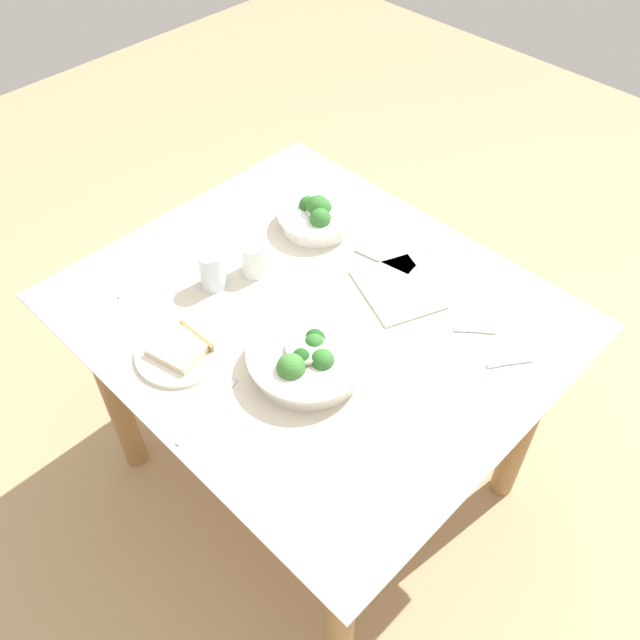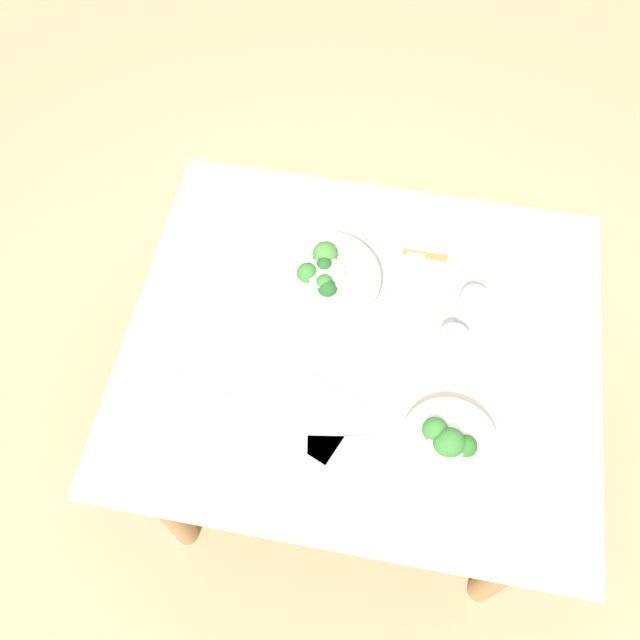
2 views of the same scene
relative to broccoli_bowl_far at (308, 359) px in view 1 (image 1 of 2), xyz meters
The scene contains 13 objects.
ground_plane 0.81m from the broccoli_bowl_far, 49.56° to the right, with size 6.00×6.00×0.00m, color tan.
dining_table 0.25m from the broccoli_bowl_far, 49.56° to the right, with size 1.13×0.97×0.76m.
broccoli_bowl_far is the anchor object (origin of this frame).
broccoli_bowl_near 0.50m from the broccoli_bowl_far, 47.38° to the right, with size 0.21×0.21×0.10m.
bread_side_plate 0.30m from the broccoli_bowl_far, 36.36° to the left, with size 0.21×0.21×0.03m.
water_glass_center 0.35m from the broccoli_bowl_far, 21.86° to the right, with size 0.07×0.07×0.09m, color silver.
water_glass_side 0.36m from the broccoli_bowl_far, ahead, with size 0.07×0.07×0.10m, color silver.
fork_by_far_bowl 0.45m from the broccoli_bowl_far, 133.74° to the right, with size 0.07×0.09×0.00m.
fork_by_near_bowl 0.40m from the broccoli_bowl_far, 119.17° to the right, with size 0.08×0.07×0.00m.
table_knife_left 0.51m from the broccoli_bowl_far, ahead, with size 0.19×0.01×0.00m, color #B7B7BC.
table_knife_right 0.25m from the broccoli_bowl_far, 73.93° to the left, with size 0.20×0.01×0.00m, color #B7B7BC.
napkin_folded_upper 0.34m from the broccoli_bowl_far, 86.48° to the right, with size 0.21×0.17×0.01m, color #B1A997.
napkin_folded_lower 0.46m from the broccoli_bowl_far, 74.05° to the right, with size 0.16×0.13×0.01m, color #B1A997.
Camera 1 is at (-0.82, 0.81, 1.95)m, focal length 38.10 mm.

